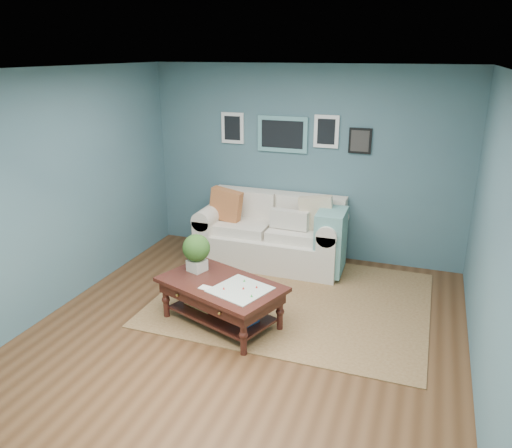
% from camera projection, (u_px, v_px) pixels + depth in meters
% --- Properties ---
extents(room_shell, '(5.00, 5.02, 2.70)m').
position_uv_depth(room_shell, '(241.00, 214.00, 4.84)').
color(room_shell, brown).
rests_on(room_shell, ground).
extents(area_rug, '(3.16, 2.53, 0.01)m').
position_uv_depth(area_rug, '(293.00, 299.00, 6.06)').
color(area_rug, brown).
rests_on(area_rug, ground).
extents(loveseat, '(2.05, 0.93, 1.05)m').
position_uv_depth(loveseat, '(278.00, 234.00, 6.97)').
color(loveseat, white).
rests_on(loveseat, ground).
extents(coffee_table, '(1.51, 1.18, 0.93)m').
position_uv_depth(coffee_table, '(217.00, 288.00, 5.44)').
color(coffee_table, '#371B10').
rests_on(coffee_table, ground).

